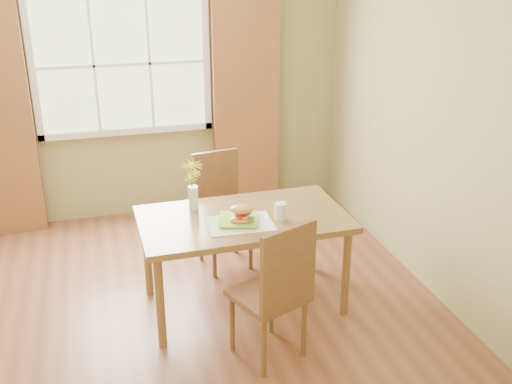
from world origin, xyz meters
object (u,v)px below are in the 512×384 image
Objects in this scene: flower_vase at (193,181)px; croissant_sandwich at (242,214)px; water_glass at (280,212)px; dining_table at (243,226)px; chair_near at (277,287)px; chair_far at (221,204)px.

croissant_sandwich is at bearing -52.04° from flower_vase.
dining_table is at bearing 152.47° from water_glass.
chair_near is at bearing -69.18° from flower_vase.
dining_table is 0.49m from flower_vase.
chair_near is 5.08× the size of croissant_sandwich.
chair_near is 1.06m from flower_vase.
chair_far reaches higher than croissant_sandwich.
chair_far is at bearing 57.85° from flower_vase.
chair_near reaches higher than water_glass.
flower_vase is at bearing 141.26° from croissant_sandwich.
croissant_sandwich is 1.55× the size of water_glass.
chair_far is at bearing 106.87° from water_glass.
croissant_sandwich reaches higher than dining_table.
dining_table is 0.71m from chair_far.
flower_vase is (-0.30, -0.48, 0.42)m from chair_far.
croissant_sandwich is at bearing 75.14° from chair_near.
chair_near is at bearing -97.44° from chair_far.
water_glass is (0.25, -0.82, 0.26)m from chair_far.
chair_near is 2.68× the size of flower_vase.
water_glass is (0.20, 0.58, 0.24)m from chair_near.
chair_near is at bearing -69.21° from croissant_sandwich.
flower_vase reaches higher than water_glass.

